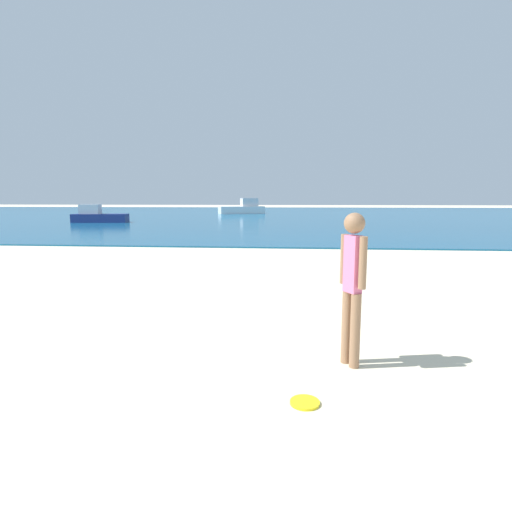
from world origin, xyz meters
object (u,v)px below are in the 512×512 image
Objects in this scene: frisbee at (305,403)px; person_standing at (352,280)px; boat_near at (98,216)px; boat_far at (243,208)px.

person_standing is at bearing 59.95° from frisbee.
person_standing is 6.26× the size of frisbee.
boat_far is (8.78, 17.04, 0.14)m from boat_near.
person_standing is at bearing 75.63° from boat_far.
boat_far reaches higher than frisbee.
boat_far reaches higher than person_standing.
boat_far is (-5.58, 42.21, 0.65)m from frisbee.
boat_far reaches higher than boat_near.
person_standing reaches higher than boat_near.
boat_far is (-6.12, 41.27, -0.33)m from person_standing.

